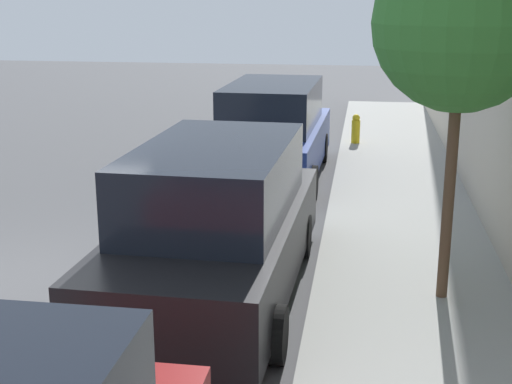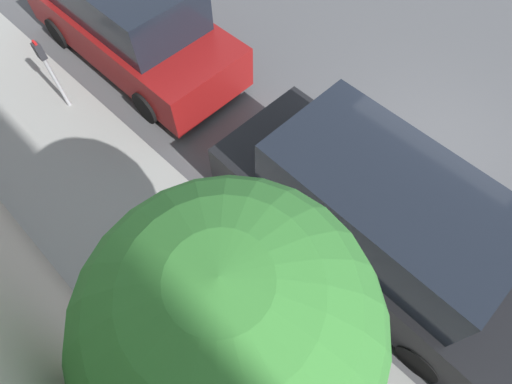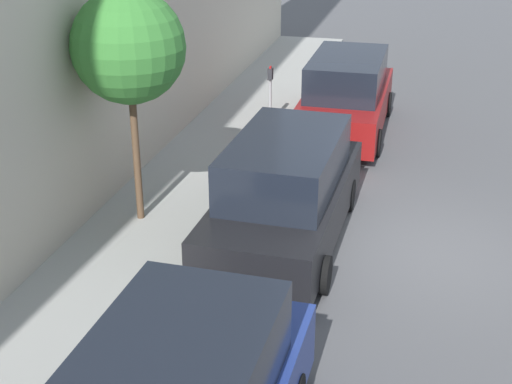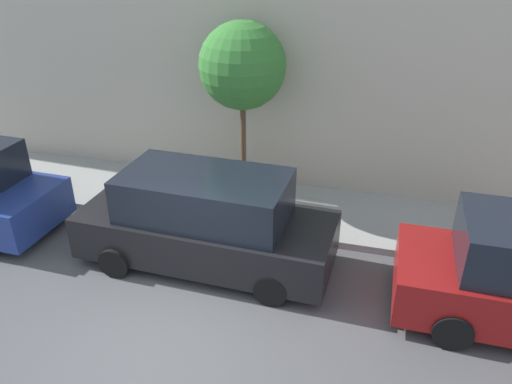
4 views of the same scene
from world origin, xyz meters
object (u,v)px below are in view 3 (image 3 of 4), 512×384
parked_minivan_second (286,192)px  street_tree (128,47)px  parked_minivan_nearest (346,96)px  parking_meter_near (270,89)px

parked_minivan_second → street_tree: (2.68, 0.05, 2.34)m
parked_minivan_nearest → street_tree: size_ratio=1.20×
parked_minivan_second → street_tree: size_ratio=1.21×
parked_minivan_nearest → parking_meter_near: (1.85, 0.26, 0.12)m
parked_minivan_nearest → street_tree: (2.92, 6.07, 2.35)m
parked_minivan_nearest → street_tree: bearing=64.3°
parked_minivan_second → parking_meter_near: bearing=-74.5°
parked_minivan_second → street_tree: street_tree is taller
parked_minivan_nearest → street_tree: street_tree is taller
parked_minivan_nearest → parking_meter_near: bearing=8.1°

